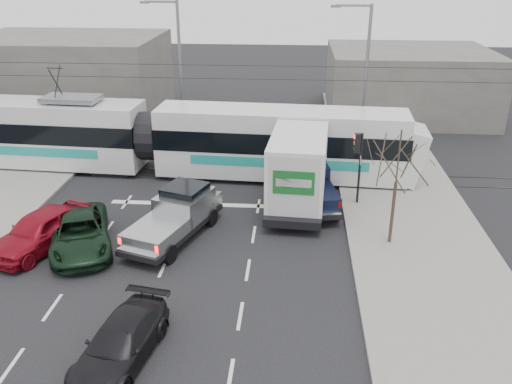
# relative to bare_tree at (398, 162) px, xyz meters

# --- Properties ---
(ground) EXTENTS (120.00, 120.00, 0.00)m
(ground) POSITION_rel_bare_tree_xyz_m (-7.60, -2.50, -3.79)
(ground) COLOR black
(ground) RESTS_ON ground
(sidewalk_right) EXTENTS (6.00, 60.00, 0.15)m
(sidewalk_right) POSITION_rel_bare_tree_xyz_m (1.40, -2.50, -3.72)
(sidewalk_right) COLOR gray
(sidewalk_right) RESTS_ON ground
(rails) EXTENTS (60.00, 1.60, 0.03)m
(rails) POSITION_rel_bare_tree_xyz_m (-7.60, 7.50, -3.78)
(rails) COLOR #33302D
(rails) RESTS_ON ground
(building_left) EXTENTS (14.00, 10.00, 6.00)m
(building_left) POSITION_rel_bare_tree_xyz_m (-21.60, 19.50, -0.79)
(building_left) COLOR slate
(building_left) RESTS_ON ground
(building_right) EXTENTS (12.00, 10.00, 5.00)m
(building_right) POSITION_rel_bare_tree_xyz_m (4.40, 21.50, -1.29)
(building_right) COLOR slate
(building_right) RESTS_ON ground
(bare_tree) EXTENTS (2.40, 2.40, 5.00)m
(bare_tree) POSITION_rel_bare_tree_xyz_m (0.00, 0.00, 0.00)
(bare_tree) COLOR #47382B
(bare_tree) RESTS_ON ground
(traffic_signal) EXTENTS (0.44, 0.44, 3.60)m
(traffic_signal) POSITION_rel_bare_tree_xyz_m (-1.13, 4.00, -1.05)
(traffic_signal) COLOR black
(traffic_signal) RESTS_ON ground
(street_lamp_near) EXTENTS (2.38, 0.25, 9.00)m
(street_lamp_near) POSITION_rel_bare_tree_xyz_m (-0.29, 11.50, 1.32)
(street_lamp_near) COLOR slate
(street_lamp_near) RESTS_ON ground
(street_lamp_far) EXTENTS (2.38, 0.25, 9.00)m
(street_lamp_far) POSITION_rel_bare_tree_xyz_m (-11.79, 13.50, 1.32)
(street_lamp_far) COLOR slate
(street_lamp_far) RESTS_ON ground
(catenary) EXTENTS (60.00, 0.20, 7.00)m
(catenary) POSITION_rel_bare_tree_xyz_m (-7.60, 7.50, 0.09)
(catenary) COLOR black
(catenary) RESTS_ON ground
(tram) EXTENTS (28.51, 4.55, 5.80)m
(tram) POSITION_rel_bare_tree_xyz_m (-12.37, 7.85, -1.74)
(tram) COLOR silver
(tram) RESTS_ON ground
(silver_pickup) EXTENTS (3.71, 6.06, 2.09)m
(silver_pickup) POSITION_rel_bare_tree_xyz_m (-9.24, 0.21, -2.75)
(silver_pickup) COLOR black
(silver_pickup) RESTS_ON ground
(box_truck) EXTENTS (3.15, 7.72, 3.77)m
(box_truck) POSITION_rel_bare_tree_xyz_m (-3.94, 4.00, -1.93)
(box_truck) COLOR black
(box_truck) RESTS_ON ground
(navy_pickup) EXTENTS (2.94, 5.69, 2.28)m
(navy_pickup) POSITION_rel_bare_tree_xyz_m (-3.45, 4.13, -2.67)
(navy_pickup) COLOR black
(navy_pickup) RESTS_ON ground
(green_car) EXTENTS (4.14, 5.72, 1.45)m
(green_car) POSITION_rel_bare_tree_xyz_m (-13.11, -1.26, -3.07)
(green_car) COLOR black
(green_car) RESTS_ON ground
(red_car) EXTENTS (3.67, 5.25, 1.66)m
(red_car) POSITION_rel_bare_tree_xyz_m (-14.77, -1.32, -2.96)
(red_car) COLOR maroon
(red_car) RESTS_ON ground
(dark_car) EXTENTS (2.54, 4.66, 1.28)m
(dark_car) POSITION_rel_bare_tree_xyz_m (-9.30, -7.97, -3.15)
(dark_car) COLOR black
(dark_car) RESTS_ON ground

